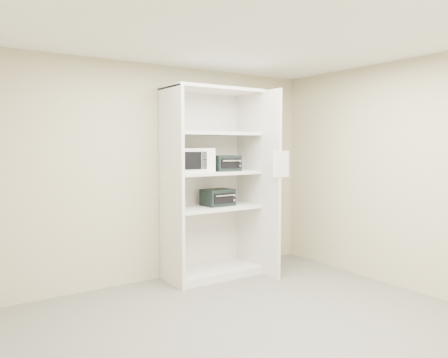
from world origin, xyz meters
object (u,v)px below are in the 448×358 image
microwave (191,160)px  toaster_oven_lower (218,197)px  shelving_unit (216,189)px  toaster_oven_upper (225,163)px

microwave → toaster_oven_lower: 0.62m
toaster_oven_lower → shelving_unit: bearing=169.2°
microwave → toaster_oven_upper: bearing=-2.7°
microwave → toaster_oven_lower: bearing=3.5°
toaster_oven_lower → microwave: bearing=173.9°
microwave → toaster_oven_upper: size_ratio=1.42×
shelving_unit → toaster_oven_upper: bearing=-27.6°
toaster_oven_upper → toaster_oven_lower: toaster_oven_upper is taller
microwave → toaster_oven_upper: (0.46, -0.08, -0.05)m
microwave → toaster_oven_lower: (0.38, -0.02, -0.49)m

